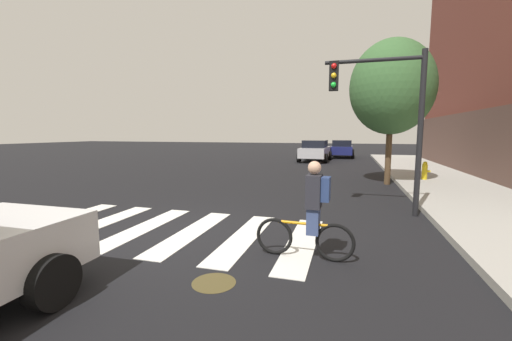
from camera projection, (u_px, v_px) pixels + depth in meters
name	position (u px, v px, depth m)	size (l,w,h in m)	color
ground_plane	(179.00, 231.00, 6.95)	(120.00, 120.00, 0.00)	black
crosswalk_stripes	(168.00, 230.00, 7.03)	(6.54, 3.23, 0.01)	silver
manhole_cover	(214.00, 283.00, 4.55)	(0.64, 0.64, 0.01)	#473D1E
sedan_mid	(315.00, 150.00, 23.99)	(2.31, 4.67, 1.59)	#B7B7BC
sedan_far	(342.00, 148.00, 27.64)	(2.10, 4.40, 1.51)	navy
cyclist	(312.00, 211.00, 5.32)	(1.71, 0.37, 1.69)	black
traffic_light_near	(386.00, 105.00, 8.08)	(2.47, 0.28, 4.20)	black
fire_hydrant	(425.00, 171.00, 13.56)	(0.33, 0.22, 0.78)	gold
street_tree_near	(392.00, 87.00, 12.75)	(3.31, 3.31, 5.89)	#4C3823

